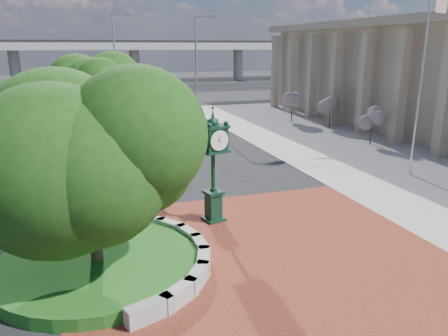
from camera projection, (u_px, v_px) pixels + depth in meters
ground at (251, 248)px, 14.76m from camera, size 200.00×200.00×0.00m
plaza at (263, 261)px, 13.84m from camera, size 12.00×12.00×0.04m
sidewalk at (421, 149)px, 28.73m from camera, size 20.00×50.00×0.04m
planter_wall at (172, 252)px, 13.87m from camera, size 2.96×6.77×0.54m
grass_bed at (98, 265)px, 13.20m from camera, size 6.10×6.10×0.40m
overpass at (104, 46)px, 76.93m from camera, size 90.00×12.00×7.50m
tree_planter at (88, 152)px, 12.25m from camera, size 5.20×5.20×6.33m
tree_street at (97, 98)px, 29.14m from camera, size 4.40×4.40×5.45m
post_clock at (213, 161)px, 16.37m from camera, size 1.09×1.09×4.40m
parked_car at (123, 99)px, 48.75m from camera, size 3.55×5.18×1.64m
flagpole_a at (421, 83)px, 21.75m from camera, size 1.40×0.62×9.36m
street_lamp_near at (199, 59)px, 39.94m from camera, size 2.02×0.73×9.17m
street_lamp_far at (117, 52)px, 48.87m from camera, size 2.23×0.61×9.99m
shrub_near at (372, 122)px, 29.79m from camera, size 1.20×1.20×2.20m
shrub_mid at (330, 109)px, 35.92m from camera, size 1.20×1.20×2.20m
shrub_far at (292, 104)px, 38.71m from camera, size 1.20×1.20×2.20m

